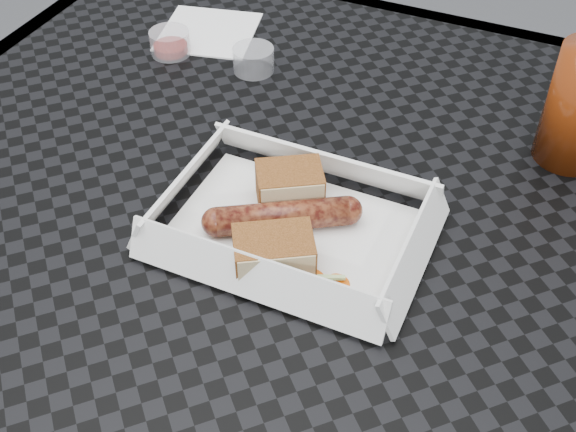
{
  "coord_description": "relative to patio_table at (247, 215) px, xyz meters",
  "views": [
    {
      "loc": [
        0.28,
        -0.51,
        1.23
      ],
      "look_at": [
        0.09,
        -0.08,
        0.78
      ],
      "focal_mm": 45.0,
      "sensor_mm": 36.0,
      "label": 1
    }
  ],
  "objects": [
    {
      "name": "food_tray",
      "position": [
        0.09,
        -0.07,
        0.08
      ],
      "size": [
        0.22,
        0.15,
        0.0
      ],
      "primitive_type": "cube",
      "color": "white",
      "rests_on": "patio_table"
    },
    {
      "name": "patio_table",
      "position": [
        0.0,
        0.0,
        0.0
      ],
      "size": [
        0.8,
        0.8,
        0.74
      ],
      "color": "black",
      "rests_on": "ground"
    },
    {
      "name": "napkin",
      "position": [
        -0.16,
        0.22,
        0.08
      ],
      "size": [
        0.14,
        0.14,
        0.0
      ],
      "primitive_type": "cube",
      "rotation": [
        0.0,
        0.0,
        0.23
      ],
      "color": "white",
      "rests_on": "patio_table"
    },
    {
      "name": "bratwurst",
      "position": [
        0.08,
        -0.07,
        0.09
      ],
      "size": [
        0.13,
        0.09,
        0.03
      ],
      "rotation": [
        0.0,
        0.0,
        0.55
      ],
      "color": "brown",
      "rests_on": "food_tray"
    },
    {
      "name": "bread_far",
      "position": [
        0.09,
        -0.12,
        0.1
      ],
      "size": [
        0.08,
        0.08,
        0.04
      ],
      "primitive_type": "cube",
      "rotation": [
        0.0,
        0.0,
        0.55
      ],
      "color": "brown",
      "rests_on": "food_tray"
    },
    {
      "name": "condiment_cup_empty",
      "position": [
        -0.07,
        0.16,
        0.09
      ],
      "size": [
        0.05,
        0.05,
        0.03
      ],
      "primitive_type": "cylinder",
      "color": "silver",
      "rests_on": "patio_table"
    },
    {
      "name": "bread_near",
      "position": [
        0.07,
        -0.04,
        0.1
      ],
      "size": [
        0.08,
        0.07,
        0.04
      ],
      "primitive_type": "cube",
      "rotation": [
        0.0,
        0.0,
        0.55
      ],
      "color": "brown",
      "rests_on": "food_tray"
    },
    {
      "name": "condiment_cup_sauce",
      "position": [
        -0.18,
        0.16,
        0.09
      ],
      "size": [
        0.05,
        0.05,
        0.03
      ],
      "primitive_type": "cylinder",
      "color": "maroon",
      "rests_on": "patio_table"
    },
    {
      "name": "veg_garnish",
      "position": [
        0.14,
        -0.13,
        0.08
      ],
      "size": [
        0.03,
        0.03,
        0.0
      ],
      "color": "#D95409",
      "rests_on": "food_tray"
    }
  ]
}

